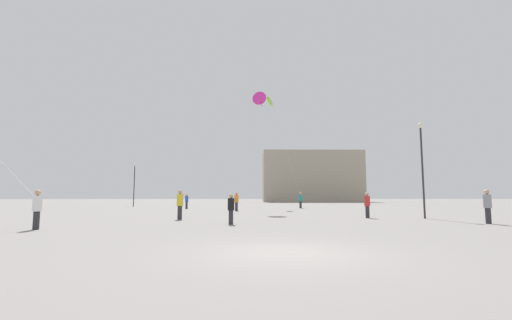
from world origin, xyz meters
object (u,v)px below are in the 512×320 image
(lamppost_west, at_px, (422,156))
(person_in_yellow, at_px, (180,203))
(lamppost_east, at_px, (134,178))
(person_in_black, at_px, (231,208))
(person_in_orange, at_px, (236,201))
(person_in_red, at_px, (367,204))
(person_in_white, at_px, (37,208))
(kite_magenta_diamond, at_px, (259,98))
(person_in_grey, at_px, (487,205))
(building_left_hall, at_px, (311,177))
(kite_lime_diamond, at_px, (270,101))
(person_in_blue, at_px, (187,201))
(person_in_teal, at_px, (300,200))

(lamppost_west, bearing_deg, person_in_yellow, -179.93)
(lamppost_east, bearing_deg, person_in_black, -65.24)
(person_in_orange, relative_size, person_in_black, 1.16)
(person_in_red, height_order, person_in_white, person_in_white)
(person_in_red, height_order, kite_magenta_diamond, kite_magenta_diamond)
(person_in_black, bearing_deg, person_in_grey, 143.42)
(person_in_orange, distance_m, kite_magenta_diamond, 10.15)
(lamppost_west, bearing_deg, building_left_hall, 84.34)
(person_in_white, bearing_deg, lamppost_west, -81.64)
(person_in_red, bearing_deg, lamppost_east, -8.35)
(building_left_hall, bearing_deg, kite_lime_diamond, -108.63)
(person_in_orange, bearing_deg, person_in_red, -126.28)
(person_in_grey, relative_size, person_in_red, 1.06)
(person_in_blue, xyz_separation_m, person_in_black, (5.48, -21.92, -0.07))
(person_in_white, relative_size, lamppost_east, 0.29)
(building_left_hall, bearing_deg, person_in_yellow, -109.29)
(person_in_red, relative_size, person_in_white, 0.99)
(person_in_orange, relative_size, lamppost_west, 0.29)
(person_in_black, height_order, lamppost_east, lamppost_east)
(person_in_white, relative_size, kite_lime_diamond, 0.14)
(person_in_white, distance_m, kite_lime_diamond, 31.85)
(kite_lime_diamond, xyz_separation_m, building_left_hall, (14.20, 42.12, -7.16))
(person_in_grey, distance_m, person_in_black, 13.49)
(person_in_yellow, bearing_deg, person_in_black, 160.56)
(kite_magenta_diamond, height_order, building_left_hall, building_left_hall)
(person_in_white, relative_size, kite_magenta_diamond, 0.17)
(person_in_blue, bearing_deg, person_in_black, -73.35)
(person_in_red, bearing_deg, person_in_teal, -46.70)
(person_in_grey, distance_m, person_in_white, 21.99)
(person_in_blue, xyz_separation_m, person_in_red, (14.39, -17.39, 0.01))
(kite_magenta_diamond, xyz_separation_m, lamppost_west, (10.06, -10.38, -6.72))
(lamppost_west, bearing_deg, person_in_red, 168.74)
(kite_magenta_diamond, xyz_separation_m, kite_lime_diamond, (2.05, 9.90, 2.50))
(person_in_teal, relative_size, kite_lime_diamond, 0.15)
(person_in_white, bearing_deg, person_in_grey, -93.10)
(lamppost_east, bearing_deg, person_in_teal, -18.37)
(person_in_yellow, xyz_separation_m, kite_magenta_diamond, (5.60, 10.40, 9.79))
(person_in_red, height_order, building_left_hall, building_left_hall)
(person_in_black, bearing_deg, lamppost_east, -100.08)
(person_in_grey, xyz_separation_m, kite_lime_diamond, (-9.08, 24.52, 12.31))
(person_in_teal, xyz_separation_m, person_in_grey, (5.66, -23.24, -0.03))
(kite_magenta_diamond, bearing_deg, person_in_orange, 143.86)
(person_in_teal, distance_m, kite_magenta_diamond, 14.13)
(person_in_orange, relative_size, person_in_grey, 1.01)
(person_in_blue, distance_m, person_in_teal, 13.33)
(person_in_orange, bearing_deg, person_in_black, -164.82)
(building_left_hall, bearing_deg, person_in_orange, -110.00)
(person_in_red, relative_size, lamppost_east, 0.29)
(person_in_black, bearing_deg, person_in_red, 172.08)
(person_in_grey, xyz_separation_m, person_in_white, (-21.91, -1.89, -0.04))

